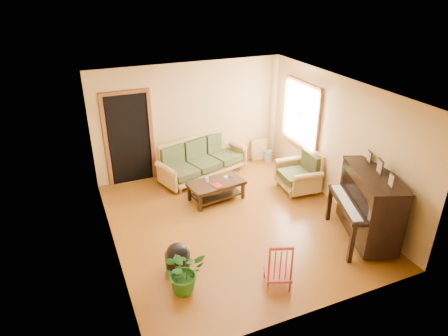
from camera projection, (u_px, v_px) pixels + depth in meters
name	position (u px, v px, depth m)	size (l,w,h in m)	color
floor	(235.00, 222.00, 7.72)	(5.00, 5.00, 0.00)	#64340D
doorway	(129.00, 139.00, 8.81)	(1.08, 0.16, 2.05)	black
window	(301.00, 114.00, 8.91)	(0.12, 1.36, 1.46)	white
sofa	(203.00, 159.00, 9.25)	(2.12, 0.89, 0.91)	olive
coffee_table	(216.00, 191.00, 8.40)	(1.15, 0.62, 0.42)	black
armchair	(298.00, 171.00, 8.68)	(0.86, 0.91, 0.91)	olive
piano	(369.00, 207.00, 6.96)	(0.88, 1.49, 1.32)	black
footstool	(178.00, 261.00, 6.38)	(0.40, 0.40, 0.38)	black
red_chair	(278.00, 263.00, 5.99)	(0.39, 0.42, 0.83)	maroon
leaning_frame	(259.00, 149.00, 10.16)	(0.44, 0.10, 0.58)	gold
ceramic_crock	(268.00, 156.00, 10.20)	(0.21, 0.21, 0.26)	#355CA1
potted_plant	(184.00, 272.00, 5.91)	(0.63, 0.55, 0.71)	#205919
book	(214.00, 187.00, 8.11)	(0.17, 0.22, 0.02)	maroon
candle	(207.00, 180.00, 8.29)	(0.06, 0.06, 0.11)	silver
glass_jar	(226.00, 178.00, 8.42)	(0.09, 0.09, 0.06)	silver
remote	(228.00, 177.00, 8.51)	(0.16, 0.04, 0.02)	black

